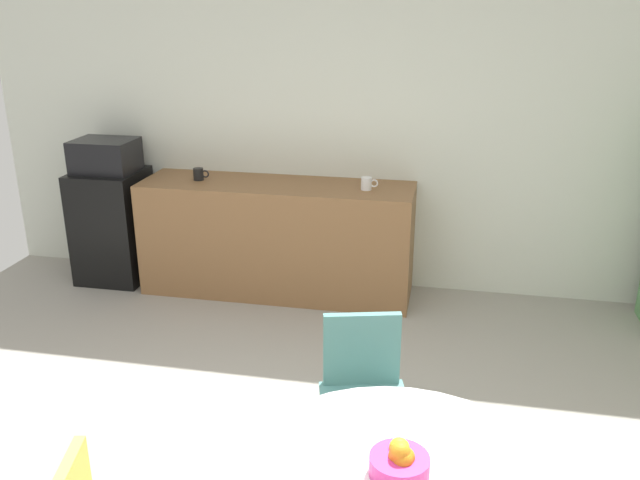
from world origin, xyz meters
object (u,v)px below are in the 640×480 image
fruit_bowl (400,461)px  chair_teal (363,380)px  mini_fridge (113,225)px  microwave (105,156)px  mug_green (367,183)px  mug_white (199,174)px

fruit_bowl → chair_teal: bearing=104.8°
mini_fridge → chair_teal: bearing=-40.6°
mini_fridge → microwave: (-0.00, 0.00, 0.59)m
microwave → mug_green: bearing=-0.6°
microwave → chair_teal: size_ratio=0.58×
chair_teal → fruit_bowl: bearing=-75.2°
chair_teal → mug_white: (-1.60, 2.04, 0.43)m
mug_white → mug_green: (1.34, -0.02, 0.00)m
mini_fridge → mug_white: 0.93m
microwave → fruit_bowl: bearing=-48.4°
chair_teal → mug_white: size_ratio=6.43×
fruit_bowl → mug_white: 3.50m
chair_teal → fruit_bowl: fruit_bowl is taller
fruit_bowl → mug_green: size_ratio=1.58×
mug_green → chair_teal: bearing=-82.6°
mini_fridge → microwave: microwave is taller
fruit_bowl → mug_green: bearing=99.7°
chair_teal → fruit_bowl: size_ratio=4.07×
microwave → chair_teal: microwave is taller
mini_fridge → fruit_bowl: (2.64, -2.97, 0.34)m
mini_fridge → mug_green: (2.13, -0.02, 0.48)m
microwave → chair_teal: 3.20m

